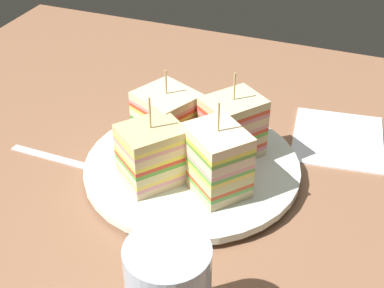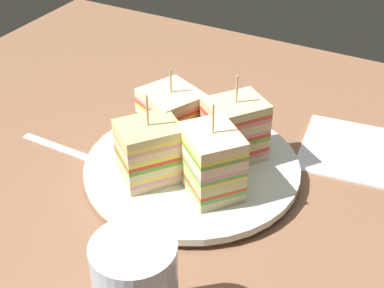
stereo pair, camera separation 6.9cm
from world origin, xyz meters
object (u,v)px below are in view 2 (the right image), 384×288
(sandwich_wedge_1, at_px, (234,130))
(napkin, at_px, (348,148))
(plate, at_px, (192,168))
(sandwich_wedge_2, at_px, (172,118))
(sandwich_wedge_3, at_px, (150,151))
(chip_pile, at_px, (191,160))
(spoon, at_px, (86,156))
(sandwich_wedge_0, at_px, (212,162))

(sandwich_wedge_1, height_order, napkin, sandwich_wedge_1)
(plate, height_order, sandwich_wedge_2, sandwich_wedge_2)
(sandwich_wedge_2, relative_size, sandwich_wedge_3, 0.95)
(napkin, bearing_deg, chip_pile, -136.47)
(plate, distance_m, spoon, 0.14)
(sandwich_wedge_0, xyz_separation_m, spoon, (-0.18, -0.00, -0.05))
(sandwich_wedge_0, distance_m, napkin, 0.22)
(sandwich_wedge_0, distance_m, sandwich_wedge_1, 0.07)
(sandwich_wedge_0, xyz_separation_m, chip_pile, (-0.04, 0.03, -0.03))
(chip_pile, bearing_deg, sandwich_wedge_3, -128.25)
(sandwich_wedge_0, relative_size, chip_pile, 1.70)
(plate, height_order, napkin, plate)
(sandwich_wedge_2, bearing_deg, sandwich_wedge_0, -11.07)
(sandwich_wedge_2, distance_m, spoon, 0.12)
(chip_pile, bearing_deg, sandwich_wedge_1, 49.49)
(sandwich_wedge_3, height_order, chip_pile, sandwich_wedge_3)
(plate, bearing_deg, napkin, 42.78)
(sandwich_wedge_2, xyz_separation_m, spoon, (-0.09, -0.07, -0.05))
(spoon, bearing_deg, sandwich_wedge_0, 1.62)
(sandwich_wedge_3, height_order, spoon, sandwich_wedge_3)
(sandwich_wedge_0, height_order, sandwich_wedge_1, sandwich_wedge_0)
(chip_pile, height_order, napkin, chip_pile)
(sandwich_wedge_3, xyz_separation_m, chip_pile, (0.03, 0.04, -0.03))
(sandwich_wedge_3, bearing_deg, plate, 2.44)
(sandwich_wedge_0, xyz_separation_m, napkin, (0.12, 0.18, -0.05))
(sandwich_wedge_2, bearing_deg, napkin, 54.24)
(sandwich_wedge_1, height_order, sandwich_wedge_3, sandwich_wedge_1)
(plate, height_order, spoon, plate)
(chip_pile, distance_m, spoon, 0.14)
(spoon, relative_size, napkin, 1.05)
(spoon, bearing_deg, napkin, 32.66)
(sandwich_wedge_2, bearing_deg, sandwich_wedge_3, -55.10)
(plate, relative_size, sandwich_wedge_1, 2.36)
(plate, xyz_separation_m, spoon, (-0.14, -0.03, -0.01))
(spoon, bearing_deg, sandwich_wedge_3, -4.15)
(sandwich_wedge_0, bearing_deg, napkin, -82.52)
(plate, xyz_separation_m, sandwich_wedge_1, (0.04, 0.04, 0.05))
(sandwich_wedge_2, height_order, napkin, sandwich_wedge_2)
(plate, bearing_deg, sandwich_wedge_0, -37.65)
(sandwich_wedge_0, relative_size, napkin, 0.84)
(sandwich_wedge_3, bearing_deg, spoon, 122.61)
(sandwich_wedge_1, bearing_deg, chip_pile, -3.55)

